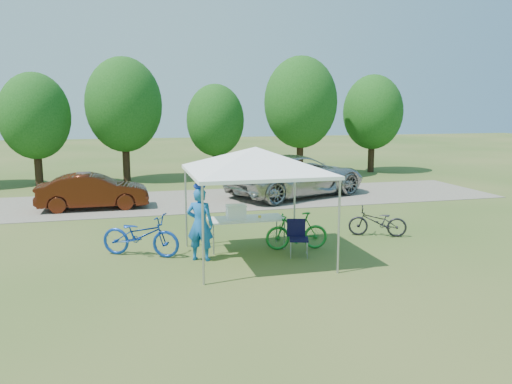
% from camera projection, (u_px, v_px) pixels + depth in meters
% --- Properties ---
extents(ground, '(100.00, 100.00, 0.00)m').
position_uv_depth(ground, '(256.00, 258.00, 12.17)').
color(ground, '#2D5119').
rests_on(ground, ground).
extents(gravel_strip, '(24.00, 5.00, 0.02)m').
position_uv_depth(gravel_strip, '(205.00, 200.00, 19.81)').
color(gravel_strip, gray).
rests_on(gravel_strip, ground).
extents(canopy, '(4.53, 4.53, 3.00)m').
position_uv_depth(canopy, '(256.00, 150.00, 11.73)').
color(canopy, '#A5A5AA').
rests_on(canopy, ground).
extents(treeline, '(24.89, 4.28, 6.30)m').
position_uv_depth(treeline, '(180.00, 110.00, 24.91)').
color(treeline, '#382314').
rests_on(treeline, ground).
extents(folding_table, '(1.96, 0.82, 0.81)m').
position_uv_depth(folding_table, '(246.00, 220.00, 12.95)').
color(folding_table, white).
rests_on(folding_table, ground).
extents(folding_chair, '(0.57, 0.60, 0.90)m').
position_uv_depth(folding_chair, '(298.00, 234.00, 12.39)').
color(folding_chair, black).
rests_on(folding_chair, ground).
extents(cooler, '(0.50, 0.34, 0.36)m').
position_uv_depth(cooler, '(236.00, 212.00, 12.84)').
color(cooler, white).
rests_on(cooler, folding_table).
extents(ice_cream_cup, '(0.08, 0.08, 0.06)m').
position_uv_depth(ice_cream_cup, '(260.00, 217.00, 12.97)').
color(ice_cream_cup, yellow).
rests_on(ice_cream_cup, folding_table).
extents(cyclist, '(0.77, 0.66, 1.78)m').
position_uv_depth(cyclist, '(200.00, 224.00, 11.91)').
color(cyclist, '#165FB3').
rests_on(cyclist, ground).
extents(bike_blue, '(2.11, 1.51, 1.05)m').
position_uv_depth(bike_blue, '(141.00, 235.00, 12.31)').
color(bike_blue, '#113798').
rests_on(bike_blue, ground).
extents(bike_green, '(1.67, 0.63, 0.98)m').
position_uv_depth(bike_green, '(297.00, 231.00, 12.89)').
color(bike_green, '#1B7928').
rests_on(bike_green, ground).
extents(bike_dark, '(1.72, 1.19, 0.86)m').
position_uv_depth(bike_dark, '(378.00, 222.00, 14.21)').
color(bike_dark, black).
rests_on(bike_dark, ground).
extents(minivan, '(6.72, 4.84, 1.70)m').
position_uv_depth(minivan, '(297.00, 175.00, 20.67)').
color(minivan, '#ADADA8').
rests_on(minivan, gravel_strip).
extents(sedan, '(3.88, 1.36, 1.28)m').
position_uv_depth(sedan, '(93.00, 191.00, 17.98)').
color(sedan, '#47190B').
rests_on(sedan, gravel_strip).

